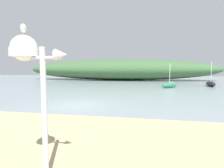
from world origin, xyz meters
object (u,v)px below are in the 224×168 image
Objects in this scene: seagull_on_radar at (23,28)px; mast_structure at (29,59)px; sailboat_east_reach at (169,85)px; sailboat_far_left at (211,84)px.

mast_structure is at bearing -6.84° from seagull_on_radar.
seagull_on_radar reaches higher than sailboat_east_reach.
sailboat_far_left is (12.52, 26.54, -3.13)m from seagull_on_radar.
mast_structure is at bearing -104.16° from sailboat_east_reach.
sailboat_east_reach is at bearing -151.12° from sailboat_far_left.
mast_structure is 0.67m from seagull_on_radar.
sailboat_east_reach is (5.78, 22.90, -2.47)m from mast_structure.
sailboat_east_reach is at bearing 75.55° from seagull_on_radar.
sailboat_far_left reaches higher than mast_structure.
sailboat_east_reach is (5.90, 22.89, -3.13)m from seagull_on_radar.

